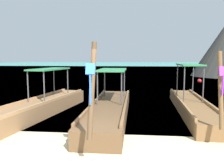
{
  "coord_description": "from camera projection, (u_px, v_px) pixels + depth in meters",
  "views": [
    {
      "loc": [
        0.86,
        -4.7,
        2.29
      ],
      "look_at": [
        0.0,
        4.06,
        1.3
      ],
      "focal_mm": 37.22,
      "sensor_mm": 36.0,
      "label": 1
    }
  ],
  "objects": [
    {
      "name": "longtail_boat_violet_ribbon",
      "position": [
        192.0,
        105.0,
        9.68
      ],
      "size": [
        1.38,
        7.35,
        2.48
      ],
      "color": "brown",
      "rests_on": "ground"
    },
    {
      "name": "longtail_boat_blue_ribbon",
      "position": [
        110.0,
        109.0,
        8.92
      ],
      "size": [
        1.33,
        7.44,
        2.67
      ],
      "color": "brown",
      "rests_on": "ground"
    },
    {
      "name": "longtail_boat_orange_ribbon",
      "position": [
        39.0,
        107.0,
        9.16
      ],
      "size": [
        2.12,
        7.26,
        2.68
      ],
      "color": "olive",
      "rests_on": "ground"
    },
    {
      "name": "ground",
      "position": [
        94.0,
        165.0,
        4.98
      ],
      "size": [
        120.0,
        120.0,
        0.0
      ],
      "primitive_type": "plane",
      "color": "beige"
    },
    {
      "name": "mooring_buoy_near",
      "position": [
        199.0,
        81.0,
        21.22
      ],
      "size": [
        0.37,
        0.37,
        0.37
      ],
      "color": "red",
      "rests_on": "sea_water"
    },
    {
      "name": "sea_water",
      "position": [
        132.0,
        66.0,
        66.36
      ],
      "size": [
        120.0,
        120.0,
        0.0
      ],
      "primitive_type": "plane",
      "color": "#2DB29E",
      "rests_on": "ground"
    }
  ]
}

